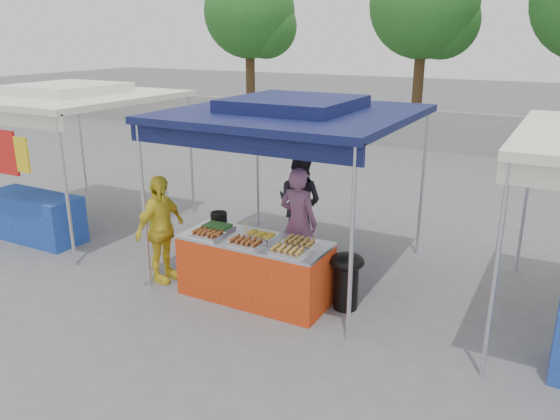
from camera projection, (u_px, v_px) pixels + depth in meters
The scene contains 22 objects.
ground_plane at pixel (259, 295), 7.47m from camera, with size 80.00×80.00×0.00m, color slate.
back_wall at pixel (445, 131), 16.48m from camera, with size 40.00×0.25×1.20m, color gray.
main_canopy at pixel (293, 112), 7.55m from camera, with size 3.20×3.20×2.57m.
neighbor_stall_left at pixel (53, 143), 9.51m from camera, with size 3.20×3.20×2.57m.
tree_0 at pixel (253, 16), 20.71m from camera, with size 3.52×3.46×5.94m.
tree_1 at pixel (429, 8), 17.97m from camera, with size 3.62×3.58×6.16m.
vendor_table at pixel (255, 269), 7.26m from camera, with size 2.00×0.80×0.85m.
food_tray_fl at pixel (207, 234), 7.20m from camera, with size 0.42×0.30×0.07m.
food_tray_fm at pixel (246, 243), 6.90m from camera, with size 0.42×0.30×0.07m.
food_tray_fr at pixel (288, 251), 6.63m from camera, with size 0.42×0.30×0.07m.
food_tray_bl at pixel (217, 227), 7.45m from camera, with size 0.42×0.30×0.07m.
food_tray_bm at pixel (261, 235), 7.16m from camera, with size 0.42×0.30×0.07m.
food_tray_br at pixel (299, 242), 6.91m from camera, with size 0.42×0.30×0.07m.
cooking_pot at pixel (219, 217), 7.77m from camera, with size 0.23×0.23×0.14m, color black.
skewer_cup at pixel (246, 238), 7.03m from camera, with size 0.07×0.07×0.09m, color silver.
wok_burner at pixel (346, 276), 6.98m from camera, with size 0.45×0.45×0.76m.
crate_left at pixel (261, 262), 8.12m from camera, with size 0.55×0.39×0.33m, color #1531B1.
crate_right at pixel (295, 277), 7.66m from camera, with size 0.48×0.33×0.29m, color #1531B1.
crate_stacked at pixel (295, 259), 7.58m from camera, with size 0.45×0.32×0.27m, color #1531B1.
vendor_woman at pixel (298, 223), 7.86m from camera, with size 0.59×0.39×1.62m, color #955F86.
helper_man at pixel (300, 202), 8.84m from camera, with size 0.78×0.61×1.61m, color black.
customer_person at pixel (160, 229), 7.69m from camera, with size 0.91×0.38×1.56m, color yellow.
Camera 1 is at (3.49, -5.79, 3.40)m, focal length 35.00 mm.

